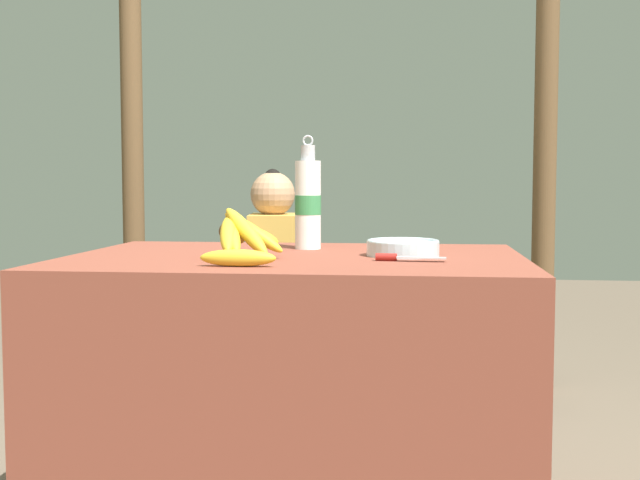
{
  "coord_description": "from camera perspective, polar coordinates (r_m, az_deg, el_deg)",
  "views": [
    {
      "loc": [
        0.32,
        -2.21,
        1.0
      ],
      "look_at": [
        0.06,
        0.05,
        0.83
      ],
      "focal_mm": 45.0,
      "sensor_mm": 36.0,
      "label": 1
    }
  ],
  "objects": [
    {
      "name": "market_counter",
      "position": [
        2.31,
        -1.71,
        -10.85
      ],
      "size": [
        1.26,
        0.91,
        0.79
      ],
      "color": "brown",
      "rests_on": "ground_plane"
    },
    {
      "name": "serving_bowl",
      "position": [
        2.24,
        5.91,
        -0.5
      ],
      "size": [
        0.2,
        0.2,
        0.05
      ],
      "color": "silver",
      "rests_on": "market_counter"
    },
    {
      "name": "knife",
      "position": [
        2.09,
        5.71,
        -1.23
      ],
      "size": [
        0.18,
        0.04,
        0.02
      ],
      "rotation": [
        0.0,
        0.0,
        -0.07
      ],
      "color": "#BCBCC1",
      "rests_on": "market_counter"
    },
    {
      "name": "support_post_near",
      "position": [
        4.15,
        -13.21,
        7.5
      ],
      "size": [
        0.11,
        0.11,
        2.48
      ],
      "color": "brown",
      "rests_on": "ground_plane"
    },
    {
      "name": "water_bottle",
      "position": [
        2.45,
        -0.86,
        2.67
      ],
      "size": [
        0.08,
        0.08,
        0.35
      ],
      "color": "white",
      "rests_on": "market_counter"
    },
    {
      "name": "banana_bunch_green",
      "position": [
        3.51,
        8.13,
        -4.36
      ],
      "size": [
        0.18,
        0.27,
        0.13
      ],
      "color": "#4C381E",
      "rests_on": "wooden_bench"
    },
    {
      "name": "seated_vendor",
      "position": [
        3.52,
        -4.12,
        -2.15
      ],
      "size": [
        0.43,
        0.41,
        1.05
      ],
      "rotation": [
        0.0,
        0.0,
        3.26
      ],
      "color": "#232328",
      "rests_on": "ground_plane"
    },
    {
      "name": "loose_banana_front",
      "position": [
        1.96,
        -5.86,
        -1.28
      ],
      "size": [
        0.19,
        0.04,
        0.04
      ],
      "rotation": [
        0.0,
        0.0,
        0.0
      ],
      "color": "gold",
      "rests_on": "market_counter"
    },
    {
      "name": "wooden_bench",
      "position": [
        3.56,
        0.22,
        -6.28
      ],
      "size": [
        1.66,
        0.32,
        0.41
      ],
      "color": "#4C3823",
      "rests_on": "ground_plane"
    },
    {
      "name": "support_post_far",
      "position": [
        3.96,
        15.74,
        7.62
      ],
      "size": [
        0.11,
        0.11,
        2.48
      ],
      "color": "brown",
      "rests_on": "ground_plane"
    },
    {
      "name": "banana_bunch_ripe",
      "position": [
        2.18,
        -5.62,
        0.54
      ],
      "size": [
        0.2,
        0.31,
        0.15
      ],
      "color": "#4C381E",
      "rests_on": "market_counter"
    }
  ]
}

